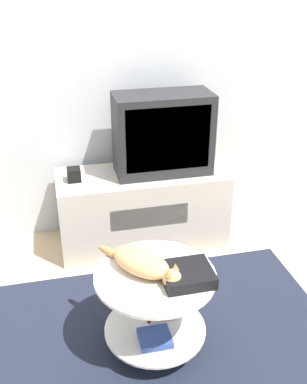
{
  "coord_description": "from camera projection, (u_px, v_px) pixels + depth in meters",
  "views": [
    {
      "loc": [
        -0.45,
        -1.68,
        1.86
      ],
      "look_at": [
        0.07,
        0.6,
        0.66
      ],
      "focal_mm": 42.0,
      "sensor_mm": 36.0,
      "label": 1
    }
  ],
  "objects": [
    {
      "name": "rug",
      "position": [
        165.0,
        352.0,
        2.39
      ],
      "size": [
        1.95,
        1.5,
        0.02
      ],
      "color": "#1E2333",
      "rests_on": "ground_plane"
    },
    {
      "name": "tv_stand",
      "position": [
        143.0,
        208.0,
        3.24
      ],
      "size": [
        1.19,
        0.47,
        0.55
      ],
      "color": "beige",
      "rests_on": "ground_plane"
    },
    {
      "name": "wall_back",
      "position": [
        115.0,
        55.0,
        3.03
      ],
      "size": [
        8.0,
        0.05,
        2.6
      ],
      "color": "silver",
      "rests_on": "ground_plane"
    },
    {
      "name": "speaker",
      "position": [
        74.0,
        175.0,
        2.99
      ],
      "size": [
        0.09,
        0.09,
        0.09
      ],
      "color": "black",
      "rests_on": "tv_stand"
    },
    {
      "name": "cat",
      "position": [
        143.0,
        263.0,
        2.2
      ],
      "size": [
        0.37,
        0.43,
        0.12
      ],
      "rotation": [
        0.0,
        0.0,
        -0.89
      ],
      "color": "tan",
      "rests_on": "coffee_table"
    },
    {
      "name": "coffee_table",
      "position": [
        155.0,
        303.0,
        2.29
      ],
      "size": [
        0.61,
        0.61,
        0.47
      ],
      "color": "#B2B2B7",
      "rests_on": "rug"
    },
    {
      "name": "dvd_box",
      "position": [
        187.0,
        274.0,
        2.16
      ],
      "size": [
        0.24,
        0.22,
        0.06
      ],
      "color": "black",
      "rests_on": "coffee_table"
    },
    {
      "name": "tv",
      "position": [
        163.0,
        134.0,
        3.03
      ],
      "size": [
        0.65,
        0.31,
        0.55
      ],
      "color": "#232326",
      "rests_on": "tv_stand"
    },
    {
      "name": "ground_plane",
      "position": [
        165.0,
        353.0,
        2.4
      ],
      "size": [
        12.0,
        12.0,
        0.0
      ],
      "primitive_type": "plane",
      "color": "tan"
    }
  ]
}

